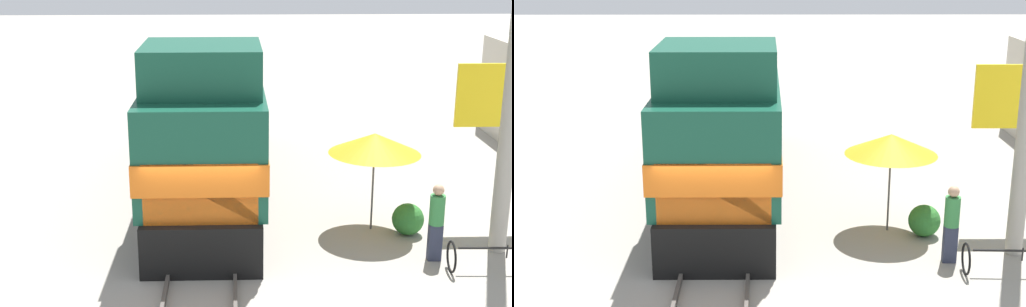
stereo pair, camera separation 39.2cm
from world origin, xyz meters
The scene contains 9 objects.
ground_plane centered at (0.00, 0.00, 0.00)m, with size 120.00×120.00×0.00m, color gray.
rail_near centered at (-0.72, 0.00, 0.07)m, with size 0.08×30.65×0.15m, color #4C4742.
rail_far centered at (0.72, 0.00, 0.07)m, with size 0.08×30.65×0.15m, color #4C4742.
locomotive centered at (0.00, 4.62, 2.01)m, with size 2.92×12.01×4.74m.
vendor_umbrella centered at (4.17, 1.73, 2.24)m, with size 2.27×2.27×2.50m.
billboard_sign centered at (7.47, 2.15, 3.13)m, with size 2.49×0.12×4.13m.
shrub_cluster centered at (5.01, 1.37, 0.39)m, with size 0.79×0.79×0.79m, color #2D722D.
person_bystander centered at (5.26, -0.15, 0.99)m, with size 0.34×0.34×1.81m.
bicycle centered at (6.35, -0.82, 0.37)m, with size 1.86×0.79×0.71m.
Camera 1 is at (0.70, -14.94, 6.90)m, focal length 50.00 mm.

